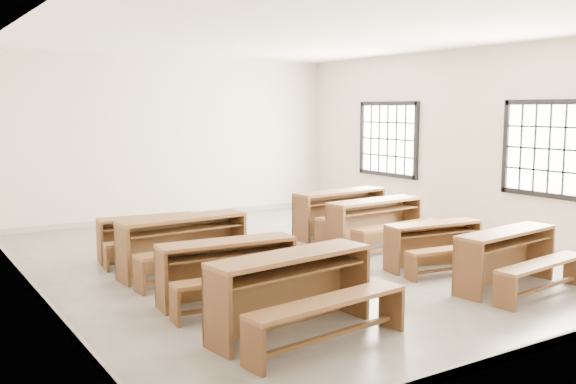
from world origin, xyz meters
TOP-DOWN VIEW (x-y plane):
  - room at (0.09, 0.00)m, footprint 8.50×8.50m
  - desk_set_0 at (-1.60, -2.65)m, footprint 1.87×1.12m
  - desk_set_1 at (-1.68, -1.40)m, footprint 1.65×0.95m
  - desk_set_2 at (-1.60, 0.02)m, footprint 1.77×0.99m
  - desk_set_3 at (-1.71, 1.11)m, footprint 1.48×0.88m
  - desk_set_4 at (1.48, -2.72)m, footprint 1.68×1.01m
  - desk_set_5 at (1.45, -1.51)m, footprint 1.49×0.89m
  - desk_set_6 at (1.65, -0.04)m, footprint 1.75×0.98m
  - desk_set_7 at (1.73, 1.00)m, footprint 1.82×1.04m

SIDE VIEW (x-z plane):
  - desk_set_3 at x=-1.71m, z-range 0.05..0.69m
  - desk_set_5 at x=1.45m, z-range 0.05..0.69m
  - desk_set_1 at x=-1.68m, z-range 0.06..0.77m
  - desk_set_4 at x=1.48m, z-range 0.06..0.78m
  - desk_set_6 at x=1.65m, z-range 0.06..0.83m
  - desk_set_2 at x=-1.60m, z-range 0.06..0.84m
  - desk_set_7 at x=1.73m, z-range 0.07..0.85m
  - desk_set_0 at x=-1.60m, z-range 0.07..0.86m
  - room at x=0.09m, z-range 0.54..3.74m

